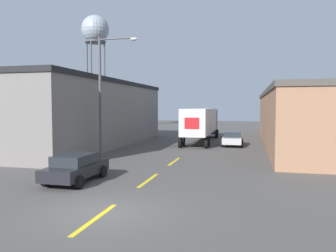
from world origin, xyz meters
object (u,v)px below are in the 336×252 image
parked_car_left_near (76,167)px  water_tower (95,32)px  fire_hydrant (52,171)px  street_lamp (104,89)px  parked_car_right_far (233,138)px  semi_truck (202,121)px

parked_car_left_near → water_tower: bearing=114.9°
parked_car_left_near → fire_hydrant: 1.45m
parked_car_left_near → water_tower: size_ratio=0.21×
street_lamp → parked_car_right_far: bearing=50.1°
street_lamp → fire_hydrant: (0.31, -7.24, -4.72)m
parked_car_right_far → fire_hydrant: 19.80m
semi_truck → fire_hydrant: bearing=-103.8°
water_tower → semi_truck: bearing=-40.7°
water_tower → parked_car_left_near: bearing=-65.1°
parked_car_right_far → parked_car_left_near: bearing=-111.8°
semi_truck → fire_hydrant: semi_truck is taller
water_tower → fire_hydrant: (17.43, -40.52, -17.16)m
parked_car_right_far → street_lamp: bearing=-129.9°
parked_car_left_near → parked_car_right_far: 19.29m
fire_hydrant → parked_car_right_far: bearing=64.3°
parked_car_left_near → street_lamp: size_ratio=0.47×
parked_car_right_far → street_lamp: size_ratio=0.47×
parked_car_left_near → parked_car_right_far: bearing=68.2°
parked_car_left_near → water_tower: (-18.85, 40.58, 16.91)m
fire_hydrant → parked_car_left_near: bearing=-2.6°
parked_car_right_far → fire_hydrant: parked_car_right_far is taller
parked_car_left_near → street_lamp: 8.73m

